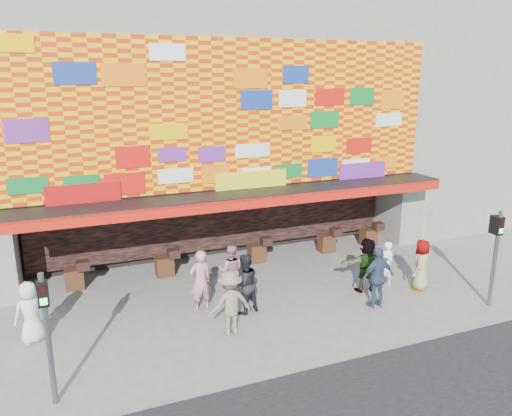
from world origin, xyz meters
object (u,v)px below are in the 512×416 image
object	(u,v)px
ped_i	(231,270)
ped_f	(367,265)
ped_g	(421,265)
signal_left	(47,325)
signal_right	(496,248)
ped_c	(244,284)
ped_b	(201,280)
parasol	(425,224)
ped_d	(230,303)
ped_h	(386,264)
ped_e	(378,277)
ped_a	(30,312)

from	to	relation	value
ped_i	ped_f	bearing A→B (deg)	-175.82
ped_g	ped_i	xyz separation A→B (m)	(-5.92, 1.92, -0.01)
signal_left	ped_g	size ratio (longest dim) A/B	1.77
ped_i	ped_g	bearing A→B (deg)	-175.74
signal_right	ped_g	size ratio (longest dim) A/B	1.77
ped_c	ped_g	size ratio (longest dim) A/B	1.07
signal_right	ped_b	size ratio (longest dim) A/B	1.60
ped_b	signal_left	bearing A→B (deg)	28.77
ped_g	parasol	size ratio (longest dim) A/B	0.85
ped_d	ped_h	bearing A→B (deg)	-172.28
signal_left	parasol	world-z (taller)	signal_left
ped_d	ped_e	world-z (taller)	ped_e
ped_h	signal_right	bearing A→B (deg)	133.03
ped_b	ped_d	xyz separation A→B (m)	(0.32, -1.73, -0.02)
signal_left	ped_b	distance (m)	5.26
ped_b	ped_f	size ratio (longest dim) A/B	1.04
ped_b	ped_f	xyz separation A→B (m)	(5.35, -0.74, -0.04)
ped_c	parasol	xyz separation A→B (m)	(5.96, -0.63, 1.31)
ped_e	ped_f	world-z (taller)	ped_e
ped_b	ped_g	xyz separation A→B (m)	(7.09, -1.30, -0.09)
ped_g	parasol	bearing A→B (deg)	180.00
ped_g	ped_h	distance (m)	1.12
ped_b	ped_c	size ratio (longest dim) A/B	1.03
ped_e	ped_g	size ratio (longest dim) A/B	1.12
ped_d	ped_i	distance (m)	2.50
signal_left	ped_a	bearing A→B (deg)	99.36
signal_right	signal_left	bearing A→B (deg)	180.00
signal_left	ped_g	distance (m)	11.43
ped_e	signal_right	bearing A→B (deg)	155.91
signal_right	ped_a	xyz separation A→B (m)	(-12.89, 2.97, -1.02)
signal_right	ped_h	size ratio (longest dim) A/B	1.94
signal_right	ped_f	world-z (taller)	signal_right
signal_left	ped_b	size ratio (longest dim) A/B	1.60
ped_i	ped_a	bearing A→B (deg)	29.46
ped_f	ped_g	size ratio (longest dim) A/B	1.06
ped_i	ped_c	bearing A→B (deg)	110.61
ped_b	ped_d	bearing A→B (deg)	92.68
ped_b	ped_i	size ratio (longest dim) A/B	1.12
ped_b	ped_c	bearing A→B (deg)	141.43
ped_d	ped_c	bearing A→B (deg)	-130.46
ped_d	ped_h	world-z (taller)	ped_d
ped_i	ped_b	bearing A→B (deg)	49.99
signal_right	ped_g	world-z (taller)	signal_right
signal_right	ped_i	xyz separation A→B (m)	(-7.07, 3.71, -1.02)
signal_right	ped_i	bearing A→B (deg)	152.32
ped_c	ped_g	bearing A→B (deg)	158.05
ped_c	ped_d	size ratio (longest dim) A/B	1.00
signal_left	signal_right	bearing A→B (deg)	0.00
ped_d	ped_f	size ratio (longest dim) A/B	1.01
ped_b	ped_f	world-z (taller)	ped_b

